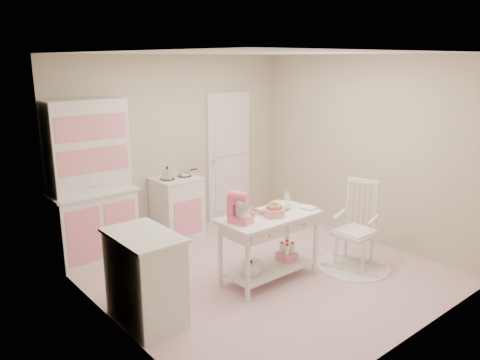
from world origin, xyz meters
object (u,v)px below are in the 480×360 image
stove (177,209)px  base_cabinet (145,278)px  hutch (92,183)px  bread_basket (274,212)px  rocking_chair (356,225)px  work_table (269,247)px  stand_mixer (241,208)px

stove → base_cabinet: (-1.42, -1.66, 0.00)m
hutch → bread_basket: hutch is taller
hutch → base_cabinet: (-0.22, -1.71, -0.58)m
stove → rocking_chair: size_ratio=0.84×
hutch → bread_basket: (1.35, -1.88, -0.19)m
work_table → base_cabinet: bearing=175.5°
hutch → stand_mixer: 2.03m
stand_mixer → stove: bearing=62.8°
stove → work_table: size_ratio=0.77×
stand_mixer → bread_basket: 0.46m
base_cabinet → rocking_chair: bearing=-12.1°
hutch → base_cabinet: hutch is taller
stove → stand_mixer: stand_mixer is taller
stove → work_table: stove is taller
stove → rocking_chair: bearing=-62.0°
stove → bread_basket: stove is taller
work_table → stand_mixer: 0.71m
work_table → bread_basket: bearing=-68.2°
base_cabinet → bread_basket: base_cabinet is taller
hutch → work_table: bearing=-54.0°
rocking_chair → work_table: bearing=139.2°
rocking_chair → bread_basket: bearing=141.2°
work_table → bread_basket: 0.45m
hutch → rocking_chair: bearing=-43.6°
rocking_chair → work_table: (-1.05, 0.44, -0.15)m
base_cabinet → work_table: (1.55, -0.12, -0.06)m
stove → bread_basket: bearing=-85.3°
work_table → stand_mixer: bearing=177.3°
stove → rocking_chair: (1.18, -2.22, 0.09)m
hutch → stand_mixer: (0.91, -1.81, -0.07)m
hutch → rocking_chair: size_ratio=1.89×
hutch → stand_mixer: size_ratio=6.12×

